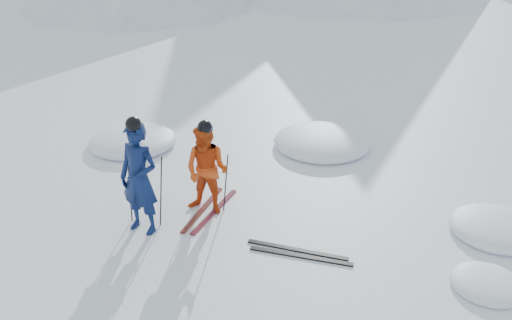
% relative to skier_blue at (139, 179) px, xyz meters
% --- Properties ---
extents(ground, '(160.00, 160.00, 0.00)m').
position_rel_skier_blue_xyz_m(ground, '(3.40, 0.62, -1.01)').
color(ground, white).
rests_on(ground, ground).
extents(skier_blue, '(0.80, 0.58, 2.01)m').
position_rel_skier_blue_xyz_m(skier_blue, '(0.00, 0.00, 0.00)').
color(skier_blue, '#0B1A47').
rests_on(skier_blue, ground).
extents(skier_red, '(0.86, 0.69, 1.70)m').
position_rel_skier_blue_xyz_m(skier_red, '(0.83, 0.93, -0.15)').
color(skier_red, '#D34310').
rests_on(skier_red, ground).
extents(pole_blue_left, '(0.13, 0.09, 1.34)m').
position_rel_skier_blue_xyz_m(pole_blue_left, '(-0.30, 0.15, -0.34)').
color(pole_blue_left, black).
rests_on(pole_blue_left, ground).
extents(pole_blue_right, '(0.13, 0.08, 1.34)m').
position_rel_skier_blue_xyz_m(pole_blue_right, '(0.25, 0.25, -0.34)').
color(pole_blue_right, black).
rests_on(pole_blue_right, ground).
extents(pole_red_left, '(0.11, 0.09, 1.13)m').
position_rel_skier_blue_xyz_m(pole_red_left, '(0.53, 1.18, -0.44)').
color(pole_red_left, black).
rests_on(pole_red_left, ground).
extents(pole_red_right, '(0.11, 0.08, 1.13)m').
position_rel_skier_blue_xyz_m(pole_red_right, '(1.13, 1.08, -0.44)').
color(pole_red_right, black).
rests_on(pole_red_right, ground).
extents(ski_worn_left, '(0.12, 1.70, 0.03)m').
position_rel_skier_blue_xyz_m(ski_worn_left, '(0.71, 0.93, -0.99)').
color(ski_worn_left, black).
rests_on(ski_worn_left, ground).
extents(ski_worn_right, '(0.24, 1.70, 0.03)m').
position_rel_skier_blue_xyz_m(ski_worn_right, '(0.95, 0.93, -0.99)').
color(ski_worn_right, black).
rests_on(ski_worn_right, ground).
extents(ski_loose_a, '(1.70, 0.10, 0.03)m').
position_rel_skier_blue_xyz_m(ski_loose_a, '(2.71, 0.22, -0.99)').
color(ski_loose_a, black).
rests_on(ski_loose_a, ground).
extents(ski_loose_b, '(1.70, 0.16, 0.03)m').
position_rel_skier_blue_xyz_m(ski_loose_b, '(2.81, 0.07, -0.99)').
color(ski_loose_b, black).
rests_on(ski_loose_b, ground).
extents(snow_lumps, '(9.72, 5.92, 0.50)m').
position_rel_skier_blue_xyz_m(snow_lumps, '(1.53, 3.40, -1.01)').
color(snow_lumps, white).
rests_on(snow_lumps, ground).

